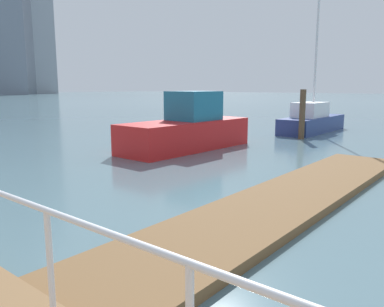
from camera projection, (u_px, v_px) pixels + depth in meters
floating_dock at (285, 200)px, 8.55m from camera, size 12.51×2.00×0.18m
dock_piling_2 at (302, 114)px, 19.03m from camera, size 0.29×0.29×2.44m
moored_boat_0 at (312, 120)px, 22.04m from camera, size 6.05×1.78×9.64m
moored_boat_2 at (188, 129)px, 16.01m from camera, size 6.19×2.23×2.38m
skyline_tower_6 at (34, 11)px, 138.34m from camera, size 9.40×10.62×58.78m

